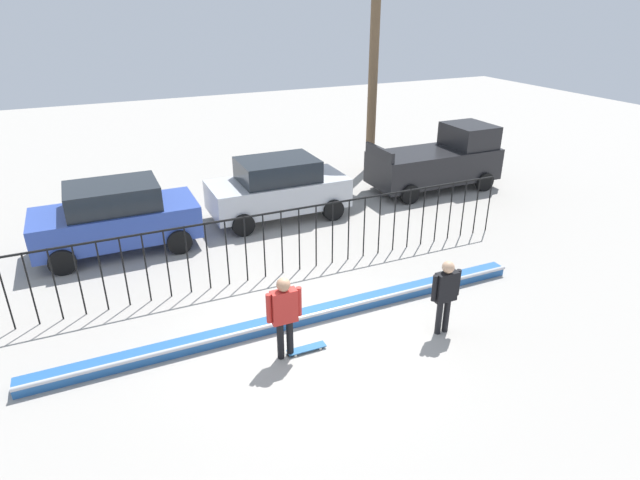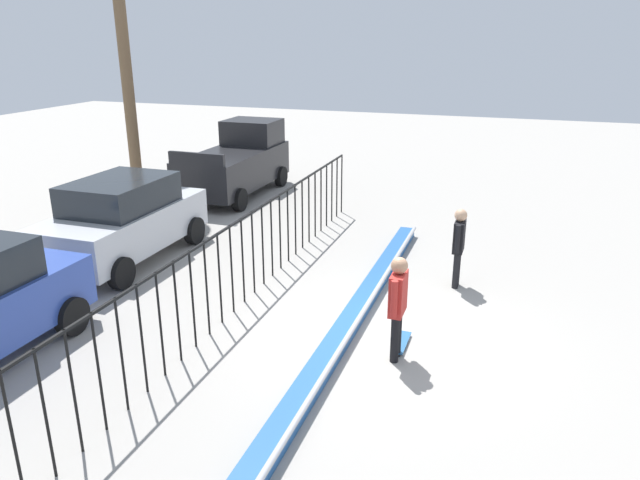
{
  "view_description": "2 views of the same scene",
  "coord_description": "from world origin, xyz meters",
  "px_view_note": "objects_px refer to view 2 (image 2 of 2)",
  "views": [
    {
      "loc": [
        -3.56,
        -8.35,
        6.4
      ],
      "look_at": [
        0.82,
        1.29,
        1.5
      ],
      "focal_mm": 29.5,
      "sensor_mm": 36.0,
      "label": 1
    },
    {
      "loc": [
        -9.09,
        -2.0,
        4.97
      ],
      "look_at": [
        0.84,
        1.39,
        1.32
      ],
      "focal_mm": 33.37,
      "sensor_mm": 36.0,
      "label": 2
    }
  ],
  "objects_px": {
    "skateboard": "(401,342)",
    "camera_operator": "(459,241)",
    "skateboarder": "(398,299)",
    "parked_car_silver": "(123,219)",
    "pickup_truck": "(237,162)"
  },
  "relations": [
    {
      "from": "skateboard",
      "to": "camera_operator",
      "type": "height_order",
      "value": "camera_operator"
    },
    {
      "from": "skateboarder",
      "to": "parked_car_silver",
      "type": "distance_m",
      "value": 7.26
    },
    {
      "from": "camera_operator",
      "to": "skateboarder",
      "type": "bearing_deg",
      "value": 0.49
    },
    {
      "from": "skateboard",
      "to": "camera_operator",
      "type": "distance_m",
      "value": 3.04
    },
    {
      "from": "skateboard",
      "to": "parked_car_silver",
      "type": "relative_size",
      "value": 0.19
    },
    {
      "from": "parked_car_silver",
      "to": "pickup_truck",
      "type": "relative_size",
      "value": 0.91
    },
    {
      "from": "camera_operator",
      "to": "parked_car_silver",
      "type": "xyz_separation_m",
      "value": [
        -0.87,
        7.43,
        -0.03
      ]
    },
    {
      "from": "skateboarder",
      "to": "pickup_truck",
      "type": "height_order",
      "value": "pickup_truck"
    },
    {
      "from": "skateboard",
      "to": "pickup_truck",
      "type": "xyz_separation_m",
      "value": [
        8.26,
        7.09,
        0.98
      ]
    },
    {
      "from": "camera_operator",
      "to": "parked_car_silver",
      "type": "distance_m",
      "value": 7.48
    },
    {
      "from": "skateboarder",
      "to": "pickup_truck",
      "type": "relative_size",
      "value": 0.37
    },
    {
      "from": "pickup_truck",
      "to": "skateboarder",
      "type": "bearing_deg",
      "value": -142.55
    },
    {
      "from": "skateboarder",
      "to": "parked_car_silver",
      "type": "xyz_separation_m",
      "value": [
        2.41,
        6.85,
        -0.08
      ]
    },
    {
      "from": "skateboarder",
      "to": "camera_operator",
      "type": "height_order",
      "value": "skateboarder"
    },
    {
      "from": "skateboard",
      "to": "parked_car_silver",
      "type": "distance_m",
      "value": 7.2
    }
  ]
}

